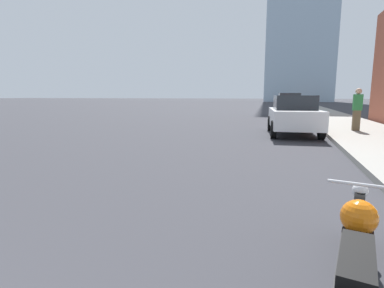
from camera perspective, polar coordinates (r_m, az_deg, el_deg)
The scene contains 5 objects.
sidewalk at distance 39.07m, azimuth 22.16°, elevation 6.18°, with size 3.40×240.00×0.15m.
motorcycle at distance 2.83m, azimuth 28.76°, elevation -18.35°, with size 0.84×2.64×0.76m.
parked_car_white at distance 13.35m, azimuth 18.79°, elevation 5.28°, with size 2.25×4.36×1.65m.
parked_car_silver at distance 25.25m, azimuth 17.95°, elevation 7.07°, with size 2.17×4.21×1.86m.
pedestrian at distance 14.73m, azimuth 28.95°, elevation 5.90°, with size 0.36×0.25×1.81m.
Camera 1 is at (3.01, 1.10, 1.63)m, focal length 28.00 mm.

